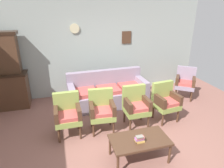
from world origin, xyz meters
TOP-DOWN VIEW (x-y plane):
  - ground_plane at (0.00, 0.00)m, footprint 7.68×7.68m
  - wall_back_with_decor at (0.00, 2.63)m, footprint 6.40×0.09m
  - side_cabinet at (-2.50, 2.25)m, footprint 1.16×0.55m
  - floral_couch at (0.08, 1.70)m, footprint 2.10×0.87m
  - armchair_near_cabinet at (-1.04, 0.61)m, footprint 0.52×0.49m
  - armchair_row_middle at (-0.33, 0.59)m, footprint 0.56×0.53m
  - armchair_by_doorway at (0.44, 0.58)m, footprint 0.52×0.49m
  - armchair_near_couch_end at (1.18, 0.60)m, footprint 0.57×0.55m
  - wingback_chair_by_fireplace at (2.34, 1.52)m, footprint 0.71×0.70m
  - coffee_table at (0.09, -0.46)m, footprint 1.00×0.56m
  - book_stack_on_table at (0.06, -0.54)m, footprint 0.16×0.10m
  - floor_vase_by_wall at (2.85, 2.15)m, footprint 0.20×0.20m

SIDE VIEW (x-z plane):
  - ground_plane at x=0.00m, z-range 0.00..0.00m
  - floral_couch at x=0.08m, z-range -0.13..0.77m
  - floor_vase_by_wall at x=2.85m, z-range 0.00..0.69m
  - coffee_table at x=0.09m, z-range 0.17..0.59m
  - side_cabinet at x=-2.50m, z-range 0.00..0.93m
  - book_stack_on_table at x=0.06m, z-range 0.42..0.54m
  - armchair_near_cabinet at x=-1.04m, z-range 0.05..0.95m
  - armchair_row_middle at x=-0.33m, z-range 0.05..0.95m
  - armchair_by_doorway at x=0.44m, z-range 0.05..0.95m
  - armchair_near_couch_end at x=1.18m, z-range 0.05..0.95m
  - wingback_chair_by_fireplace at x=2.34m, z-range 0.05..0.95m
  - wall_back_with_decor at x=0.00m, z-range 0.00..2.70m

